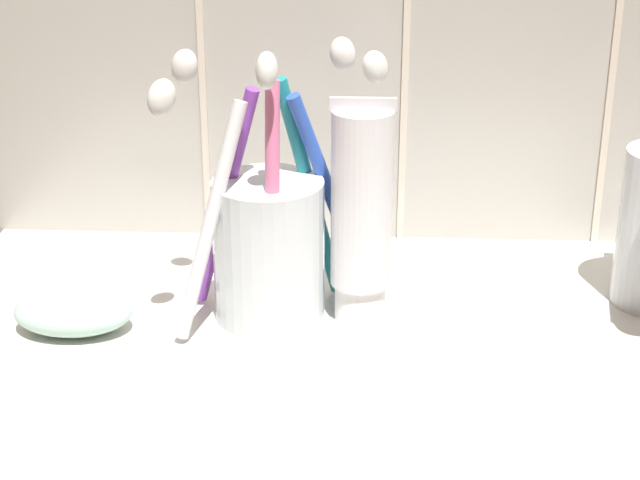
% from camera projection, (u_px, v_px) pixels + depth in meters
% --- Properties ---
extents(sink_counter, '(0.59, 0.36, 0.02)m').
position_uv_depth(sink_counter, '(381.00, 363.00, 0.67)').
color(sink_counter, silver).
rests_on(sink_counter, ground).
extents(toothbrush_cup, '(0.15, 0.10, 0.18)m').
position_uv_depth(toothbrush_cup, '(269.00, 238.00, 0.68)').
color(toothbrush_cup, silver).
rests_on(toothbrush_cup, sink_counter).
extents(toothpaste_tube, '(0.04, 0.04, 0.15)m').
position_uv_depth(toothpaste_tube, '(361.00, 213.00, 0.67)').
color(toothpaste_tube, white).
rests_on(toothpaste_tube, sink_counter).
extents(soap_bar, '(0.08, 0.05, 0.03)m').
position_uv_depth(soap_bar, '(73.00, 312.00, 0.68)').
color(soap_bar, silver).
rests_on(soap_bar, sink_counter).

